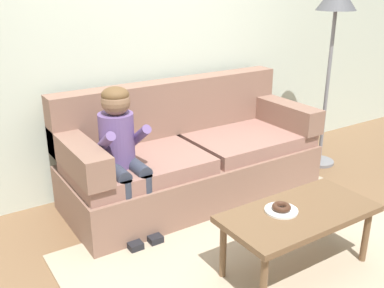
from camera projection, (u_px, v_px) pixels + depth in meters
The scene contains 9 objects.
ground at pixel (244, 239), 3.28m from camera, with size 10.00×10.00×0.00m, color brown.
wall_back at pixel (149, 29), 3.89m from camera, with size 8.00×0.10×2.80m, color beige.
area_rug at pixel (266, 255), 3.08m from camera, with size 2.63×1.67×0.01m, color tan.
couch at pixel (190, 157), 3.87m from camera, with size 2.21×0.90×0.98m.
coffee_table at pixel (299, 217), 2.81m from camera, with size 1.02×0.50×0.44m.
person_child at pixel (122, 146), 3.22m from camera, with size 0.34×0.58×1.10m.
plate at pixel (281, 210), 2.79m from camera, with size 0.21×0.21×0.01m, color white.
donut at pixel (281, 207), 2.78m from camera, with size 0.12×0.12×0.04m, color #422619.
floor_lamp at pixel (335, 13), 4.11m from camera, with size 0.37×0.37×1.80m.
Camera 1 is at (-1.85, -2.16, 1.82)m, focal length 41.40 mm.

